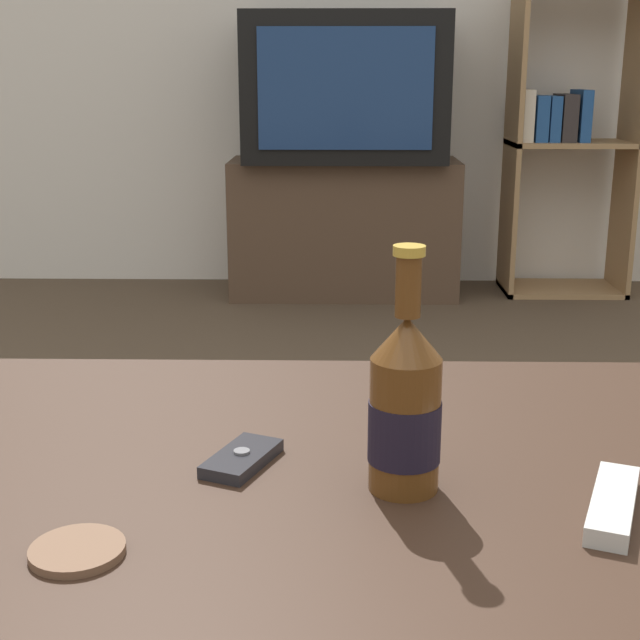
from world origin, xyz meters
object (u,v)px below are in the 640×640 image
(television, at_px, (345,88))
(cell_phone, at_px, (242,458))
(bookshelf, at_px, (566,136))
(tv_stand, at_px, (344,228))
(remote_control, at_px, (613,504))
(beer_bottle, at_px, (405,407))

(television, height_order, cell_phone, television)
(cell_phone, bearing_deg, bookshelf, 92.10)
(tv_stand, bearing_deg, bookshelf, 3.28)
(television, distance_m, remote_control, 2.83)
(tv_stand, height_order, television, television)
(tv_stand, bearing_deg, remote_control, -84.92)
(tv_stand, xyz_separation_m, cell_phone, (-0.13, -2.69, 0.20))
(bookshelf, height_order, remote_control, bookshelf)
(bookshelf, bearing_deg, television, -176.47)
(bookshelf, bearing_deg, beer_bottle, -106.81)
(beer_bottle, height_order, remote_control, beer_bottle)
(beer_bottle, xyz_separation_m, cell_phone, (-0.18, 0.05, -0.08))
(bookshelf, distance_m, cell_phone, 2.93)
(tv_stand, xyz_separation_m, remote_control, (0.25, -2.80, 0.20))
(tv_stand, bearing_deg, beer_bottle, -89.08)
(television, height_order, remote_control, television)
(television, relative_size, bookshelf, 0.64)
(remote_control, bearing_deg, cell_phone, -174.57)
(tv_stand, relative_size, television, 1.17)
(bookshelf, xyz_separation_m, cell_phone, (-1.02, -2.74, -0.17))
(television, bearing_deg, beer_bottle, -89.08)
(beer_bottle, distance_m, remote_control, 0.23)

